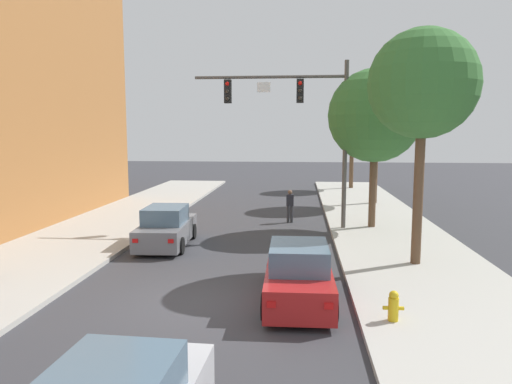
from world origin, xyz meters
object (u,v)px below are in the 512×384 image
Objects in this scene: traffic_signal_mast at (302,113)px; street_tree_farthest at (352,122)px; street_tree_third at (377,109)px; car_lead_grey at (166,228)px; street_tree_nearest at (423,85)px; pedestrian_crossing_road at (290,204)px; street_tree_second at (375,116)px; car_following_red at (299,276)px; fire_hydrant at (393,306)px.

street_tree_farthest is at bearing 75.98° from traffic_signal_mast.
street_tree_third is at bearing -85.88° from street_tree_farthest.
traffic_signal_mast is at bearing 34.28° from car_lead_grey.
street_tree_nearest is (3.83, -5.85, 0.65)m from traffic_signal_mast.
pedestrian_crossing_road is (4.78, 5.40, 0.19)m from car_lead_grey.
street_tree_second is at bearing 6.08° from traffic_signal_mast.
car_lead_grey is (-5.30, -3.62, -4.64)m from traffic_signal_mast.
street_tree_third is 1.11× the size of street_tree_farthest.
car_following_red is (5.24, -5.87, 0.00)m from car_lead_grey.
street_tree_third is at bearing 49.50° from car_lead_grey.
traffic_signal_mast reaches higher than street_tree_farthest.
traffic_signal_mast is 10.42× the size of fire_hydrant.
street_tree_nearest is 1.11× the size of street_tree_farthest.
traffic_signal_mast is at bearing 89.59° from car_following_red.
street_tree_nearest reaches higher than car_following_red.
car_following_red is 0.59× the size of street_tree_second.
street_tree_farthest is (-0.58, 7.99, -0.63)m from street_tree_third.
street_tree_second is at bearing -92.52° from street_tree_farthest.
pedestrian_crossing_road is 0.24× the size of street_tree_farthest.
pedestrian_crossing_road is (-0.52, 1.78, -4.45)m from traffic_signal_mast.
pedestrian_crossing_road is at bearing 106.30° from traffic_signal_mast.
car_lead_grey is at bearing -115.41° from street_tree_farthest.
traffic_signal_mast reaches higher than car_following_red.
fire_hydrant is 0.09× the size of street_tree_third.
car_lead_grey is 1.01× the size of car_following_red.
fire_hydrant is at bearing -93.93° from street_tree_farthest.
fire_hydrant is at bearing -97.31° from street_tree_third.
car_following_red is 11.28m from pedestrian_crossing_road.
traffic_signal_mast is 1.76× the size of car_following_red.
pedestrian_crossing_road is 5.93m from street_tree_second.
traffic_signal_mast is at bearing -173.92° from street_tree_second.
car_following_red is at bearing -48.27° from car_lead_grey.
car_lead_grey is 5.98× the size of fire_hydrant.
pedestrian_crossing_road is 0.23× the size of street_tree_second.
car_following_red is 0.56× the size of street_tree_nearest.
street_tree_second is at bearing -20.59° from pedestrian_crossing_road.
car_following_red is at bearing -108.84° from street_tree_second.
street_tree_second is at bearing 84.14° from fire_hydrant.
street_tree_nearest reaches higher than fire_hydrant.
traffic_signal_mast is 7.92m from car_lead_grey.
pedestrian_crossing_road is at bearing 92.31° from car_following_red.
street_tree_nearest is 1.06× the size of street_tree_second.
fire_hydrant is at bearing -78.97° from traffic_signal_mast.
car_following_red is (-0.07, -9.48, -4.64)m from traffic_signal_mast.
fire_hydrant is 27.32m from street_tree_farthest.
traffic_signal_mast is 1.74× the size of car_lead_grey.
car_following_red is 26.11m from street_tree_farthest.
street_tree_second reaches higher than car_following_red.
traffic_signal_mast is 7.02m from street_tree_nearest.
car_lead_grey is at bearing -131.55° from pedestrian_crossing_road.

